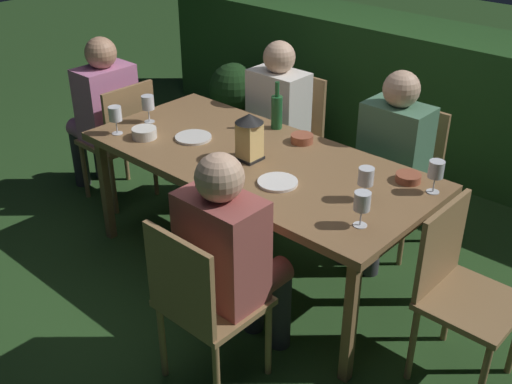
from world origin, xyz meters
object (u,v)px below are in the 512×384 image
Objects in this scene: chair_side_right_b at (402,171)px; lantern_centerpiece at (249,134)px; green_bottle_on_table at (277,111)px; wine_glass_d at (366,178)px; person_in_pink at (102,109)px; chair_side_right_a at (290,131)px; bowl_salad at (302,138)px; dining_table at (256,165)px; person_in_rust at (232,253)px; chair_head_far at (459,288)px; person_in_cream at (272,119)px; chair_side_left_b at (202,301)px; person_in_green at (388,159)px; wine_glass_e at (436,171)px; wine_glass_a at (148,104)px; bowl_bread at (144,133)px; potted_plant_by_hedge at (234,97)px; bowl_olives at (408,177)px; potted_plant_corner at (291,115)px; wine_glass_b at (362,203)px; plate_a at (193,137)px; chair_head_near at (122,137)px; wine_glass_c at (115,115)px; plate_b at (278,182)px.

chair_side_right_b is 3.28× the size of lantern_centerpiece.
wine_glass_d is (0.88, -0.38, 0.01)m from green_bottle_on_table.
person_in_pink reaches higher than wine_glass_d.
chair_side_right_a is 0.78m from bowl_salad.
dining_table is 0.79m from person_in_rust.
chair_head_far is 0.76× the size of person_in_cream.
chair_side_left_b and chair_side_right_a have the same top height.
person_in_pink is at bearing -160.95° from person_in_green.
green_bottle_on_table reaches higher than bowl_salad.
lantern_centerpiece is 0.98m from wine_glass_e.
lantern_centerpiece is at bearing -57.66° from person_in_cream.
wine_glass_d reaches higher than bowl_salad.
bowl_salad is at bearing 24.03° from wine_glass_a.
chair_side_right_a is 6.71× the size of bowl_salad.
chair_side_left_b is 3.00× the size of green_bottle_on_table.
wine_glass_e is at bearing 67.67° from chair_side_left_b.
chair_side_right_a is 0.76× the size of person_in_pink.
green_bottle_on_table is at bearing 111.94° from lantern_centerpiece.
person_in_cream is at bearing -167.64° from chair_side_right_b.
dining_table is 1.26m from chair_head_far.
bowl_bread is 1.88m from potted_plant_by_hedge.
potted_plant_corner is at bearing 147.56° from bowl_olives.
wine_glass_b is at bearing -11.23° from lantern_centerpiece.
wine_glass_a is 1.52m from wine_glass_d.
green_bottle_on_table is at bearing 116.97° from chair_side_left_b.
bowl_olives is (0.06, 0.31, -0.10)m from wine_glass_d.
bowl_olives is (0.32, 1.15, 0.27)m from chair_side_left_b.
lantern_centerpiece reaches higher than wine_glass_b.
person_in_pink is 5.42× the size of plate_a.
person_in_pink is 2.28m from wine_glass_b.
plate_a is at bearing 173.44° from wine_glass_b.
chair_side_left_b is 1.00× the size of chair_side_right_a.
wine_glass_b is at bearing -14.36° from dining_table.
wine_glass_a is (0.42, -0.08, 0.37)m from chair_head_near.
wine_glass_c is at bearing -27.38° from person_in_pink.
potted_plant_corner is at bearing 126.90° from plate_b.
plate_b is (1.53, -0.16, 0.26)m from chair_head_near.
chair_head_near is at bearing 180.00° from dining_table.
person_in_pink is at bearing 162.47° from bowl_bread.
wine_glass_a is at bearing 148.70° from chair_side_left_b.
person_in_green is 4.34× the size of lantern_centerpiece.
chair_head_far reaches higher than potted_plant_corner.
chair_head_far is 1.69m from plate_a.
chair_side_left_b is at bearing -26.63° from chair_head_near.
person_in_green is 1.72× the size of potted_plant_corner.
bowl_bread is (0.17, 0.07, -0.09)m from wine_glass_c.
chair_side_right_a is at bearing 120.02° from green_bottle_on_table.
person_in_green is at bearing 37.42° from wine_glass_c.
person_in_green is 1.84× the size of potted_plant_by_hedge.
person_in_cream is 6.80× the size of wine_glass_d.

